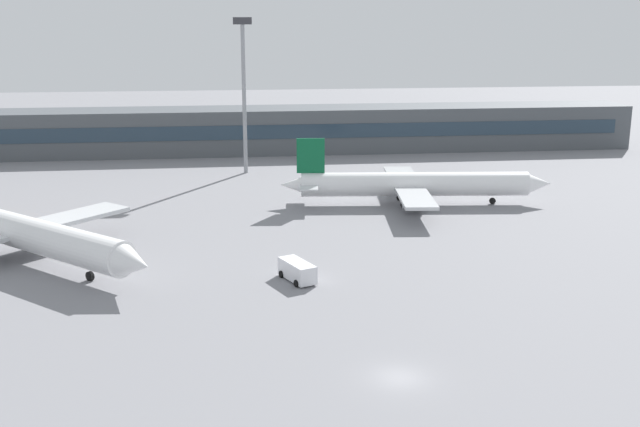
{
  "coord_description": "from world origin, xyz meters",
  "views": [
    {
      "loc": [
        -12.65,
        -53.73,
        27.35
      ],
      "look_at": [
        -1.47,
        40.0,
        3.0
      ],
      "focal_mm": 43.27,
      "sensor_mm": 36.0,
      "label": 1
    }
  ],
  "objects_px": {
    "service_van_white": "(297,271)",
    "floodlight_tower_west": "(244,85)",
    "airplane_near": "(19,231)",
    "airplane_mid": "(416,184)"
  },
  "relations": [
    {
      "from": "airplane_near",
      "to": "service_van_white",
      "type": "xyz_separation_m",
      "value": [
        31.04,
        -11.17,
        -2.21
      ]
    },
    {
      "from": "airplane_near",
      "to": "airplane_mid",
      "type": "bearing_deg",
      "value": 21.8
    },
    {
      "from": "airplane_near",
      "to": "floodlight_tower_west",
      "type": "height_order",
      "value": "floodlight_tower_west"
    },
    {
      "from": "airplane_near",
      "to": "floodlight_tower_west",
      "type": "relative_size",
      "value": 1.28
    },
    {
      "from": "airplane_near",
      "to": "airplane_mid",
      "type": "xyz_separation_m",
      "value": [
        51.64,
        20.65,
        -0.28
      ]
    },
    {
      "from": "floodlight_tower_west",
      "to": "airplane_mid",
      "type": "bearing_deg",
      "value": -47.65
    },
    {
      "from": "service_van_white",
      "to": "floodlight_tower_west",
      "type": "distance_m",
      "value": 60.59
    },
    {
      "from": "floodlight_tower_west",
      "to": "airplane_near",
      "type": "bearing_deg",
      "value": -119.69
    },
    {
      "from": "service_van_white",
      "to": "airplane_near",
      "type": "bearing_deg",
      "value": 160.21
    },
    {
      "from": "airplane_mid",
      "to": "floodlight_tower_west",
      "type": "height_order",
      "value": "floodlight_tower_west"
    }
  ]
}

